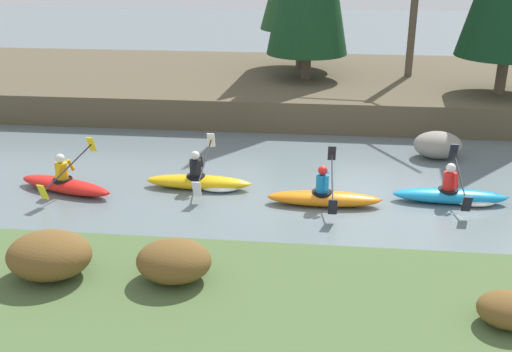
{
  "coord_description": "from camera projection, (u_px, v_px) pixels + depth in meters",
  "views": [
    {
      "loc": [
        -0.38,
        -13.83,
        5.87
      ],
      "look_at": [
        -1.87,
        -0.25,
        0.55
      ],
      "focal_mm": 42.0,
      "sensor_mm": 36.0,
      "label": 1
    }
  ],
  "objects": [
    {
      "name": "ground_plane",
      "position": [
        332.0,
        196.0,
        14.91
      ],
      "size": [
        90.0,
        90.0,
        0.0
      ],
      "primitive_type": "plane",
      "color": "slate"
    },
    {
      "name": "kayaker_lead",
      "position": [
        455.0,
        195.0,
        14.45
      ],
      "size": [
        2.77,
        2.06,
        1.2
      ],
      "rotation": [
        0.0,
        0.0,
        0.0
      ],
      "color": "#1993D6",
      "rests_on": "ground"
    },
    {
      "name": "kayaker_middle",
      "position": [
        325.0,
        197.0,
        14.3
      ],
      "size": [
        2.77,
        2.06,
        1.2
      ],
      "rotation": [
        0.0,
        0.0,
        0.02
      ],
      "color": "orange",
      "rests_on": "ground"
    },
    {
      "name": "riverbank_far",
      "position": [
        330.0,
        87.0,
        23.84
      ],
      "size": [
        44.0,
        9.54,
        1.04
      ],
      "color": "brown",
      "rests_on": "ground"
    },
    {
      "name": "shrub_clump_third",
      "position": [
        509.0,
        310.0,
        8.51
      ],
      "size": [
        0.9,
        0.75,
        0.49
      ],
      "color": "brown",
      "rests_on": "riverbank_near"
    },
    {
      "name": "boulder_midstream",
      "position": [
        438.0,
        145.0,
        17.43
      ],
      "size": [
        1.39,
        1.08,
        0.78
      ],
      "color": "gray",
      "rests_on": "ground"
    },
    {
      "name": "shrub_clump_second",
      "position": [
        174.0,
        261.0,
        9.65
      ],
      "size": [
        1.22,
        1.02,
        0.66
      ],
      "color": "brown",
      "rests_on": "riverbank_near"
    },
    {
      "name": "shrub_clump_nearest",
      "position": [
        49.0,
        255.0,
        9.73
      ],
      "size": [
        1.39,
        1.16,
        0.75
      ],
      "color": "brown",
      "rests_on": "riverbank_near"
    },
    {
      "name": "kayaker_far_back",
      "position": [
        65.0,
        184.0,
        15.07
      ],
      "size": [
        2.76,
        2.03,
        1.2
      ],
      "rotation": [
        0.0,
        0.0,
        -0.3
      ],
      "color": "red",
      "rests_on": "ground"
    },
    {
      "name": "kayaker_trailing",
      "position": [
        202.0,
        181.0,
        15.29
      ],
      "size": [
        2.77,
        2.06,
        1.2
      ],
      "rotation": [
        0.0,
        0.0,
        -0.01
      ],
      "color": "yellow",
      "rests_on": "ground"
    }
  ]
}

